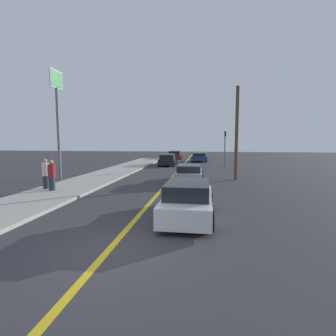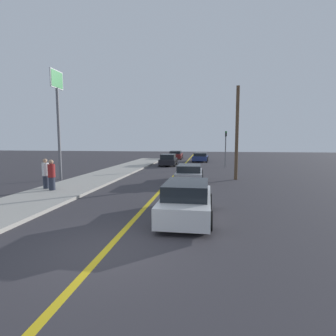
% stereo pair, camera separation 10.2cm
% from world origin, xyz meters
% --- Properties ---
extents(ground_plane, '(120.00, 120.00, 0.00)m').
position_xyz_m(ground_plane, '(0.00, 0.00, 0.00)').
color(ground_plane, '#38353A').
extents(road_center_line, '(0.20, 60.00, 0.01)m').
position_xyz_m(road_center_line, '(0.00, 18.00, 0.00)').
color(road_center_line, gold).
rests_on(road_center_line, ground_plane).
extents(sidewalk_left, '(3.44, 32.62, 0.15)m').
position_xyz_m(sidewalk_left, '(-5.40, 16.31, 0.08)').
color(sidewalk_left, '#ADA89E').
rests_on(sidewalk_left, ground_plane).
extents(car_near_right_lane, '(1.90, 4.36, 1.38)m').
position_xyz_m(car_near_right_lane, '(1.88, 3.29, 0.66)').
color(car_near_right_lane, silver).
rests_on(car_near_right_lane, ground_plane).
extents(car_ahead_center, '(1.96, 4.20, 1.20)m').
position_xyz_m(car_ahead_center, '(1.42, 11.80, 0.60)').
color(car_ahead_center, '#9E9EA3').
rests_on(car_ahead_center, ground_plane).
extents(car_far_distant, '(1.97, 4.16, 1.30)m').
position_xyz_m(car_far_distant, '(-1.72, 23.28, 0.63)').
color(car_far_distant, black).
rests_on(car_far_distant, ground_plane).
extents(car_parked_left_lot, '(2.15, 3.89, 1.19)m').
position_xyz_m(car_parked_left_lot, '(1.79, 29.22, 0.59)').
color(car_parked_left_lot, navy).
rests_on(car_parked_left_lot, ground_plane).
extents(car_oncoming_far, '(2.03, 4.75, 1.24)m').
position_xyz_m(car_oncoming_far, '(-2.08, 33.80, 0.61)').
color(car_oncoming_far, maroon).
rests_on(car_oncoming_far, ground_plane).
extents(pedestrian_near_curb, '(0.39, 0.39, 1.68)m').
position_xyz_m(pedestrian_near_curb, '(-5.80, 6.90, 0.99)').
color(pedestrian_near_curb, '#282D3D').
rests_on(pedestrian_near_curb, sidewalk_left).
extents(pedestrian_mid_group, '(0.37, 0.37, 1.70)m').
position_xyz_m(pedestrian_mid_group, '(-6.41, 7.29, 1.00)').
color(pedestrian_mid_group, '#282D3D').
rests_on(pedestrian_mid_group, sidewalk_left).
extents(traffic_light, '(0.18, 0.40, 3.83)m').
position_xyz_m(traffic_light, '(4.60, 22.40, 2.37)').
color(traffic_light, slate).
rests_on(traffic_light, ground_plane).
extents(roadside_sign, '(0.20, 1.53, 7.80)m').
position_xyz_m(roadside_sign, '(-8.00, 11.49, 5.52)').
color(roadside_sign, slate).
rests_on(roadside_sign, ground_plane).
extents(utility_pole, '(0.24, 0.24, 6.72)m').
position_xyz_m(utility_pole, '(4.74, 13.32, 3.36)').
color(utility_pole, brown).
rests_on(utility_pole, ground_plane).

